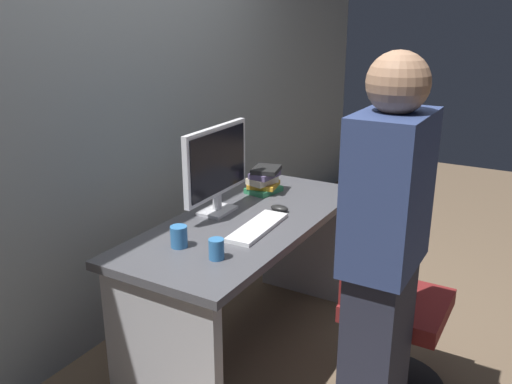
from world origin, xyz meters
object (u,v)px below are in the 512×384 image
Objects in this scene: office_chair at (385,308)px; cup_near_keyboard at (216,249)px; person_at_desk at (383,267)px; mouse at (279,208)px; desk at (248,259)px; book_stack at (264,180)px; monitor at (217,165)px; cup_by_monitor at (179,237)px; keyboard at (258,227)px.

cup_near_keyboard is at bearing 131.39° from office_chair.
person_at_desk is 0.89m from mouse.
mouse is (0.17, -0.09, 0.25)m from desk.
person_at_desk is at bearing -168.15° from office_chair.
book_stack is at bearing 50.99° from person_at_desk.
person_at_desk is 3.03× the size of monitor.
cup_by_monitor is 0.87m from book_stack.
cup_near_keyboard is at bearing -164.60° from desk.
monitor is at bearing 93.21° from office_chair.
keyboard reaches higher than desk.
office_chair is 1.02m from book_stack.
book_stack is at bearing 3.27° from cup_by_monitor.
office_chair reaches higher than cup_by_monitor.
person_at_desk is 1.22m from book_stack.
office_chair reaches higher than mouse.
person_at_desk reaches higher than mouse.
keyboard is at bearing -175.03° from mouse.
cup_near_keyboard is (-0.53, 0.60, 0.38)m from office_chair.
keyboard is (-0.15, 0.61, 0.34)m from office_chair.
mouse is (0.12, 0.63, 0.35)m from office_chair.
office_chair is 1.08m from monitor.
keyboard is 0.38m from cup_near_keyboard.
keyboard is at bearing -108.39° from monitor.
cup_by_monitor is (-0.63, 0.18, 0.03)m from mouse.
keyboard is at bearing -130.30° from desk.
cup_by_monitor is at bearing 84.67° from cup_near_keyboard.
cup_near_keyboard is (-0.47, -0.13, 0.27)m from desk.
cup_near_keyboard is 0.92× the size of cup_by_monitor.
desk is 0.74m from office_chair.
monitor is at bearing 173.12° from book_stack.
monitor reaches higher than office_chair.
desk is 15.49× the size of mouse.
book_stack is (0.77, 0.95, -0.01)m from person_at_desk.
cup_near_keyboard is at bearing -176.71° from mouse.
cup_near_keyboard is at bearing -163.37° from book_stack.
book_stack is (0.24, 0.23, 0.06)m from mouse.
office_chair is (0.05, -0.73, -0.10)m from desk.
mouse is 0.46× the size of book_stack.
monitor reaches higher than keyboard.
monitor is 0.40m from keyboard.
book_stack is at bearing 18.03° from desk.
mouse is 1.02× the size of cup_by_monitor.
desk is at bearing 15.40° from cup_near_keyboard.
office_chair is 4.36× the size of book_stack.
keyboard is at bearing -153.81° from book_stack.
cup_by_monitor is at bearing 121.93° from office_chair.
cup_near_keyboard is (-0.12, 0.68, -0.04)m from person_at_desk.
mouse is at bearing 3.29° from cup_near_keyboard.
person_at_desk reaches higher than cup_near_keyboard.
book_stack is at bearing 16.63° from cup_near_keyboard.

